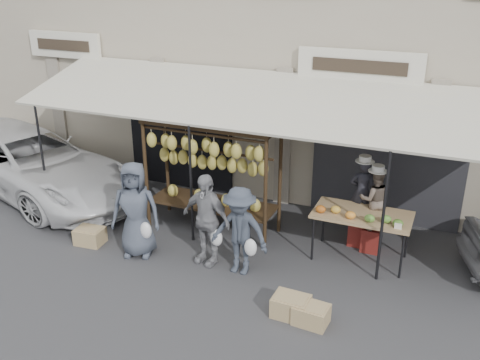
% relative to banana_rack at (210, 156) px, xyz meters
% --- Properties ---
extents(ground_plane, '(90.00, 90.00, 0.00)m').
position_rel_banana_rack_xyz_m(ground_plane, '(0.85, -1.68, -1.57)').
color(ground_plane, '#2D2D30').
extents(shophouse, '(24.00, 6.15, 7.30)m').
position_rel_banana_rack_xyz_m(shophouse, '(0.85, 4.81, 2.08)').
color(shophouse, tan).
rests_on(shophouse, ground_plane).
extents(awning, '(10.00, 2.35, 2.92)m').
position_rel_banana_rack_xyz_m(awning, '(0.86, 0.59, 1.00)').
color(awning, beige).
rests_on(awning, ground_plane).
extents(banana_rack, '(2.60, 0.90, 2.24)m').
position_rel_banana_rack_xyz_m(banana_rack, '(0.00, 0.00, 0.00)').
color(banana_rack, black).
rests_on(banana_rack, ground_plane).
extents(produce_table, '(1.70, 0.90, 1.04)m').
position_rel_banana_rack_xyz_m(produce_table, '(2.93, -0.02, -0.70)').
color(produce_table, '#A78058').
rests_on(produce_table, ground_plane).
extents(vendor_left, '(0.52, 0.41, 1.24)m').
position_rel_banana_rack_xyz_m(vendor_left, '(2.81, 0.55, -0.48)').
color(vendor_left, '#23232C').
rests_on(vendor_left, stool_left).
extents(vendor_right, '(0.67, 0.59, 1.16)m').
position_rel_banana_rack_xyz_m(vendor_right, '(3.07, 0.41, -0.53)').
color(vendor_right, '#6D5E53').
rests_on(vendor_right, stool_right).
extents(customer_left, '(1.01, 0.81, 1.78)m').
position_rel_banana_rack_xyz_m(customer_left, '(-0.83, -1.38, -0.68)').
color(customer_left, '#414856').
rests_on(customer_left, ground_plane).
extents(customer_mid, '(1.05, 0.60, 1.68)m').
position_rel_banana_rack_xyz_m(customer_mid, '(0.45, -1.14, -0.73)').
color(customer_mid, gray).
rests_on(customer_mid, ground_plane).
extents(customer_right, '(1.03, 0.61, 1.58)m').
position_rel_banana_rack_xyz_m(customer_right, '(1.12, -1.22, -0.78)').
color(customer_right, '#353C48').
rests_on(customer_right, ground_plane).
extents(stool_left, '(0.40, 0.40, 0.47)m').
position_rel_banana_rack_xyz_m(stool_left, '(2.81, 0.55, -1.34)').
color(stool_left, maroon).
rests_on(stool_left, ground_plane).
extents(stool_right, '(0.40, 0.40, 0.46)m').
position_rel_banana_rack_xyz_m(stool_right, '(3.07, 0.41, -1.34)').
color(stool_right, maroon).
rests_on(stool_right, ground_plane).
extents(crate_near_a, '(0.55, 0.42, 0.32)m').
position_rel_banana_rack_xyz_m(crate_near_a, '(2.32, -2.06, -1.41)').
color(crate_near_a, tan).
rests_on(crate_near_a, ground_plane).
extents(crate_near_b, '(0.53, 0.41, 0.30)m').
position_rel_banana_rack_xyz_m(crate_near_b, '(2.66, -2.12, -1.42)').
color(crate_near_b, tan).
rests_on(crate_near_b, ground_plane).
extents(crate_far, '(0.55, 0.44, 0.31)m').
position_rel_banana_rack_xyz_m(crate_far, '(-1.89, -1.42, -1.42)').
color(crate_far, tan).
rests_on(crate_far, ground_plane).
extents(van, '(5.26, 3.61, 2.00)m').
position_rel_banana_rack_xyz_m(van, '(-5.01, 0.35, -0.57)').
color(van, silver).
rests_on(van, ground_plane).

